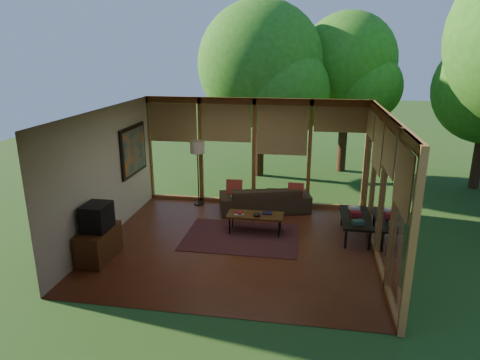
% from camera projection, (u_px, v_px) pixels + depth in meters
% --- Properties ---
extents(floor, '(5.50, 5.50, 0.00)m').
position_uv_depth(floor, '(237.00, 244.00, 8.74)').
color(floor, brown).
rests_on(floor, ground).
extents(ceiling, '(5.50, 5.50, 0.00)m').
position_uv_depth(ceiling, '(237.00, 112.00, 7.96)').
color(ceiling, silver).
rests_on(ceiling, ground).
extents(wall_left, '(0.04, 5.00, 2.70)m').
position_uv_depth(wall_left, '(105.00, 175.00, 8.79)').
color(wall_left, beige).
rests_on(wall_left, ground).
extents(wall_front, '(5.50, 0.04, 2.70)m').
position_uv_depth(wall_front, '(206.00, 233.00, 5.99)').
color(wall_front, beige).
rests_on(wall_front, ground).
extents(window_wall_back, '(5.50, 0.12, 2.70)m').
position_uv_depth(window_wall_back, '(254.00, 152.00, 10.71)').
color(window_wall_back, '#945B2E').
rests_on(window_wall_back, ground).
extents(window_wall_right, '(0.12, 5.00, 2.70)m').
position_uv_depth(window_wall_right, '(383.00, 188.00, 7.91)').
color(window_wall_right, '#945B2E').
rests_on(window_wall_right, ground).
extents(tree_nw, '(3.73, 3.73, 5.27)m').
position_uv_depth(tree_nw, '(261.00, 65.00, 12.68)').
color(tree_nw, '#3D2216').
rests_on(tree_nw, ground).
extents(tree_ne, '(2.96, 2.96, 4.97)m').
position_uv_depth(tree_ne, '(348.00, 61.00, 13.18)').
color(tree_ne, '#3D2216').
rests_on(tree_ne, ground).
extents(rug, '(2.40, 1.70, 0.01)m').
position_uv_depth(rug, '(242.00, 237.00, 9.07)').
color(rug, maroon).
rests_on(rug, floor).
extents(sofa, '(2.33, 1.40, 0.64)m').
position_uv_depth(sofa, '(265.00, 198.00, 10.48)').
color(sofa, '#3C2D1E').
rests_on(sofa, floor).
extents(pillow_left, '(0.38, 0.20, 0.40)m').
position_uv_depth(pillow_left, '(234.00, 188.00, 10.48)').
color(pillow_left, maroon).
rests_on(pillow_left, sofa).
extents(pillow_right, '(0.38, 0.20, 0.39)m').
position_uv_depth(pillow_right, '(296.00, 191.00, 10.24)').
color(pillow_right, maroon).
rests_on(pillow_right, sofa).
extents(ct_book_lower, '(0.23, 0.20, 0.03)m').
position_uv_depth(ct_book_lower, '(239.00, 214.00, 9.18)').
color(ct_book_lower, beige).
rests_on(ct_book_lower, coffee_table).
extents(ct_book_upper, '(0.20, 0.18, 0.03)m').
position_uv_depth(ct_book_upper, '(239.00, 212.00, 9.17)').
color(ct_book_upper, maroon).
rests_on(ct_book_upper, coffee_table).
extents(ct_book_side, '(0.21, 0.17, 0.03)m').
position_uv_depth(ct_book_side, '(267.00, 213.00, 9.21)').
color(ct_book_side, black).
rests_on(ct_book_side, coffee_table).
extents(ct_bowl, '(0.16, 0.16, 0.07)m').
position_uv_depth(ct_bowl, '(257.00, 215.00, 9.06)').
color(ct_bowl, black).
rests_on(ct_bowl, coffee_table).
extents(media_cabinet, '(0.50, 1.00, 0.60)m').
position_uv_depth(media_cabinet, '(99.00, 244.00, 8.06)').
color(media_cabinet, '#532F16').
rests_on(media_cabinet, floor).
extents(television, '(0.45, 0.55, 0.50)m').
position_uv_depth(television, '(97.00, 217.00, 7.90)').
color(television, black).
rests_on(television, media_cabinet).
extents(console_book_a, '(0.25, 0.21, 0.08)m').
position_uv_depth(console_book_a, '(358.00, 222.00, 8.58)').
color(console_book_a, '#2D4E45').
rests_on(console_book_a, side_console).
extents(console_book_b, '(0.23, 0.18, 0.10)m').
position_uv_depth(console_book_b, '(356.00, 214.00, 9.00)').
color(console_book_b, maroon).
rests_on(console_book_b, side_console).
extents(console_book_c, '(0.26, 0.22, 0.06)m').
position_uv_depth(console_book_c, '(354.00, 208.00, 9.39)').
color(console_book_c, beige).
rests_on(console_book_c, side_console).
extents(floor_lamp, '(0.36, 0.36, 1.65)m').
position_uv_depth(floor_lamp, '(197.00, 151.00, 10.62)').
color(floor_lamp, black).
rests_on(floor_lamp, floor).
extents(coffee_table, '(1.20, 0.50, 0.43)m').
position_uv_depth(coffee_table, '(255.00, 216.00, 9.19)').
color(coffee_table, '#532F16').
rests_on(coffee_table, floor).
extents(side_console, '(0.60, 1.40, 0.46)m').
position_uv_depth(side_console, '(356.00, 219.00, 8.98)').
color(side_console, black).
rests_on(side_console, floor).
extents(wall_painting, '(0.06, 1.35, 1.15)m').
position_uv_depth(wall_painting, '(134.00, 150.00, 10.04)').
color(wall_painting, black).
rests_on(wall_painting, wall_left).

